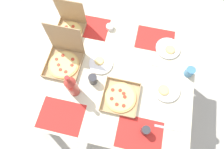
{
  "coord_description": "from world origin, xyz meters",
  "views": [
    {
      "loc": [
        0.14,
        -0.62,
        2.31
      ],
      "look_at": [
        0.0,
        0.0,
        0.78
      ],
      "focal_mm": 30.22,
      "sensor_mm": 36.0,
      "label": 1
    }
  ],
  "objects_px": {
    "plate_far_right": "(168,49)",
    "pizza_box_corner_right": "(70,27)",
    "cup_clear_left": "(93,79)",
    "plate_middle": "(101,63)",
    "cup_clear_right": "(145,130)",
    "condiment_bowl": "(110,27)",
    "pizza_box_center": "(64,59)",
    "cup_red": "(190,72)",
    "pizza_box_edge_far": "(120,97)",
    "soda_bottle": "(72,86)",
    "plate_near_right": "(166,89)"
  },
  "relations": [
    {
      "from": "pizza_box_corner_right",
      "to": "cup_clear_left",
      "type": "xyz_separation_m",
      "value": [
        0.35,
        -0.47,
        -0.0
      ]
    },
    {
      "from": "cup_red",
      "to": "condiment_bowl",
      "type": "bearing_deg",
      "value": 157.8
    },
    {
      "from": "plate_near_right",
      "to": "soda_bottle",
      "type": "distance_m",
      "value": 0.78
    },
    {
      "from": "cup_clear_left",
      "to": "plate_far_right",
      "type": "bearing_deg",
      "value": 37.96
    },
    {
      "from": "pizza_box_corner_right",
      "to": "soda_bottle",
      "type": "bearing_deg",
      "value": -69.38
    },
    {
      "from": "cup_red",
      "to": "condiment_bowl",
      "type": "xyz_separation_m",
      "value": [
        -0.78,
        0.32,
        -0.02
      ]
    },
    {
      "from": "plate_middle",
      "to": "cup_clear_right",
      "type": "relative_size",
      "value": 2.41
    },
    {
      "from": "pizza_box_corner_right",
      "to": "pizza_box_edge_far",
      "type": "bearing_deg",
      "value": -42.48
    },
    {
      "from": "plate_far_right",
      "to": "cup_clear_right",
      "type": "distance_m",
      "value": 0.78
    },
    {
      "from": "plate_near_right",
      "to": "plate_far_right",
      "type": "distance_m",
      "value": 0.4
    },
    {
      "from": "cup_clear_left",
      "to": "soda_bottle",
      "type": "bearing_deg",
      "value": -136.46
    },
    {
      "from": "plate_far_right",
      "to": "plate_middle",
      "type": "xyz_separation_m",
      "value": [
        -0.57,
        -0.29,
        0.0
      ]
    },
    {
      "from": "pizza_box_corner_right",
      "to": "cup_clear_left",
      "type": "bearing_deg",
      "value": -53.09
    },
    {
      "from": "pizza_box_corner_right",
      "to": "plate_middle",
      "type": "distance_m",
      "value": 0.47
    },
    {
      "from": "pizza_box_edge_far",
      "to": "cup_clear_right",
      "type": "bearing_deg",
      "value": -42.79
    },
    {
      "from": "soda_bottle",
      "to": "condiment_bowl",
      "type": "xyz_separation_m",
      "value": [
        0.14,
        0.69,
        -0.11
      ]
    },
    {
      "from": "pizza_box_corner_right",
      "to": "plate_near_right",
      "type": "bearing_deg",
      "value": -22.53
    },
    {
      "from": "cup_clear_left",
      "to": "condiment_bowl",
      "type": "distance_m",
      "value": 0.57
    },
    {
      "from": "plate_near_right",
      "to": "plate_middle",
      "type": "xyz_separation_m",
      "value": [
        -0.6,
        0.11,
        0.0
      ]
    },
    {
      "from": "plate_near_right",
      "to": "plate_middle",
      "type": "relative_size",
      "value": 1.1
    },
    {
      "from": "soda_bottle",
      "to": "cup_clear_left",
      "type": "relative_size",
      "value": 3.46
    },
    {
      "from": "cup_clear_left",
      "to": "plate_near_right",
      "type": "bearing_deg",
      "value": 5.87
    },
    {
      "from": "pizza_box_corner_right",
      "to": "plate_middle",
      "type": "relative_size",
      "value": 1.42
    },
    {
      "from": "condiment_bowl",
      "to": "cup_clear_right",
      "type": "bearing_deg",
      "value": -61.33
    },
    {
      "from": "plate_near_right",
      "to": "cup_clear_right",
      "type": "xyz_separation_m",
      "value": [
        -0.12,
        -0.38,
        0.03
      ]
    },
    {
      "from": "cup_clear_left",
      "to": "pizza_box_edge_far",
      "type": "bearing_deg",
      "value": -19.36
    },
    {
      "from": "plate_far_right",
      "to": "pizza_box_corner_right",
      "type": "bearing_deg",
      "value": 179.83
    },
    {
      "from": "pizza_box_corner_right",
      "to": "soda_bottle",
      "type": "relative_size",
      "value": 0.94
    },
    {
      "from": "soda_bottle",
      "to": "pizza_box_corner_right",
      "type": "bearing_deg",
      "value": 110.62
    },
    {
      "from": "pizza_box_edge_far",
      "to": "plate_far_right",
      "type": "bearing_deg",
      "value": 58.79
    },
    {
      "from": "pizza_box_center",
      "to": "plate_near_right",
      "type": "xyz_separation_m",
      "value": [
        0.92,
        -0.06,
        -0.04
      ]
    },
    {
      "from": "pizza_box_corner_right",
      "to": "pizza_box_center",
      "type": "xyz_separation_m",
      "value": [
        0.05,
        -0.34,
        0.01
      ]
    },
    {
      "from": "pizza_box_corner_right",
      "to": "cup_red",
      "type": "height_order",
      "value": "pizza_box_corner_right"
    },
    {
      "from": "plate_middle",
      "to": "cup_clear_left",
      "type": "height_order",
      "value": "cup_clear_left"
    },
    {
      "from": "cup_red",
      "to": "cup_clear_left",
      "type": "relative_size",
      "value": 0.94
    },
    {
      "from": "pizza_box_edge_far",
      "to": "cup_clear_right",
      "type": "distance_m",
      "value": 0.33
    },
    {
      "from": "pizza_box_center",
      "to": "cup_clear_left",
      "type": "distance_m",
      "value": 0.32
    },
    {
      "from": "cup_red",
      "to": "condiment_bowl",
      "type": "height_order",
      "value": "cup_red"
    },
    {
      "from": "plate_middle",
      "to": "condiment_bowl",
      "type": "xyz_separation_m",
      "value": [
        -0.01,
        0.39,
        0.01
      ]
    },
    {
      "from": "pizza_box_corner_right",
      "to": "plate_far_right",
      "type": "bearing_deg",
      "value": -0.17
    },
    {
      "from": "cup_clear_right",
      "to": "cup_clear_left",
      "type": "bearing_deg",
      "value": 147.86
    },
    {
      "from": "pizza_box_edge_far",
      "to": "soda_bottle",
      "type": "relative_size",
      "value": 0.92
    },
    {
      "from": "pizza_box_edge_far",
      "to": "pizza_box_corner_right",
      "type": "bearing_deg",
      "value": 137.52
    },
    {
      "from": "pizza_box_center",
      "to": "cup_clear_right",
      "type": "distance_m",
      "value": 0.91
    },
    {
      "from": "pizza_box_center",
      "to": "condiment_bowl",
      "type": "relative_size",
      "value": 4.68
    },
    {
      "from": "plate_near_right",
      "to": "cup_clear_left",
      "type": "height_order",
      "value": "cup_clear_left"
    },
    {
      "from": "condiment_bowl",
      "to": "plate_middle",
      "type": "bearing_deg",
      "value": -89.1
    },
    {
      "from": "soda_bottle",
      "to": "pizza_box_center",
      "type": "bearing_deg",
      "value": 123.97
    },
    {
      "from": "plate_far_right",
      "to": "cup_clear_left",
      "type": "bearing_deg",
      "value": -142.04
    },
    {
      "from": "plate_middle",
      "to": "soda_bottle",
      "type": "relative_size",
      "value": 0.66
    }
  ]
}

